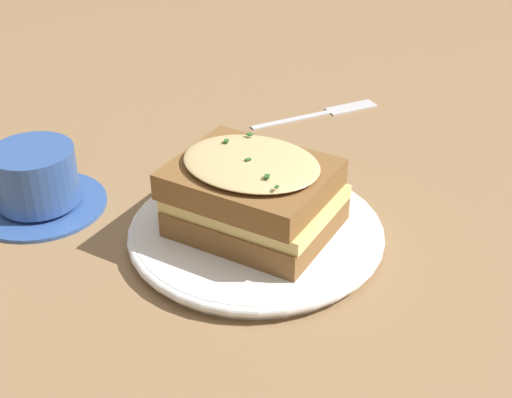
{
  "coord_description": "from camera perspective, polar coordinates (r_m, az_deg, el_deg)",
  "views": [
    {
      "loc": [
        0.28,
        -0.44,
        0.38
      ],
      "look_at": [
        -0.02,
        0.01,
        0.04
      ],
      "focal_mm": 50.0,
      "sensor_mm": 36.0,
      "label": 1
    }
  ],
  "objects": [
    {
      "name": "fork",
      "position": [
        0.9,
        5.9,
        6.99
      ],
      "size": [
        0.1,
        0.15,
        0.0
      ],
      "rotation": [
        0.0,
        0.0,
        5.73
      ],
      "color": "silver",
      "rests_on": "ground_plane"
    },
    {
      "name": "teacup_with_saucer",
      "position": [
        0.72,
        -17.24,
        1.33
      ],
      "size": [
        0.13,
        0.13,
        0.06
      ],
      "rotation": [
        0.0,
        0.0,
        3.4
      ],
      "color": "#33569E",
      "rests_on": "ground_plane"
    },
    {
      "name": "sandwich",
      "position": [
        0.63,
        -0.18,
        0.4
      ],
      "size": [
        0.15,
        0.12,
        0.07
      ],
      "rotation": [
        0.0,
        0.0,
        3.2
      ],
      "color": "brown",
      "rests_on": "dinner_plate"
    },
    {
      "name": "ground_plane",
      "position": [
        0.64,
        0.92,
        -4.02
      ],
      "size": [
        2.4,
        2.4,
        0.0
      ],
      "primitive_type": "plane",
      "color": "olive"
    },
    {
      "name": "dinner_plate",
      "position": [
        0.65,
        -0.0,
        -2.69
      ],
      "size": [
        0.23,
        0.23,
        0.01
      ],
      "color": "white",
      "rests_on": "ground_plane"
    }
  ]
}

